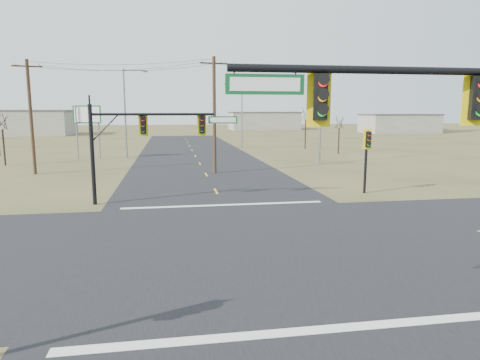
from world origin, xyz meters
name	(u,v)px	position (x,y,z in m)	size (l,w,h in m)	color
ground	(246,243)	(0.00, 0.00, 0.00)	(320.00, 320.00, 0.00)	brown
road_ew	(246,243)	(0.00, 0.00, 0.01)	(160.00, 14.00, 0.02)	black
road_ns	(246,243)	(0.00, 0.00, 0.01)	(14.00, 160.00, 0.02)	black
stop_bar_near	(298,332)	(0.00, -7.50, 0.03)	(12.00, 0.40, 0.01)	silver
stop_bar_far	(224,205)	(0.00, 7.50, 0.03)	(12.00, 0.40, 0.01)	silver
mast_arm_far	(149,132)	(-4.32, 9.04, 4.34)	(8.82, 0.48, 5.97)	black
pedestal_signal_ne	(367,146)	(10.01, 9.70, 3.21)	(0.66, 0.57, 4.40)	black
utility_pole_near	(214,114)	(0.86, 20.82, 5.30)	(2.48, 0.61, 10.25)	#422A1C
utility_pole_far	(31,116)	(-15.01, 22.91, 5.15)	(2.39, 0.69, 9.95)	#422A1C
highway_sign	(87,121)	(-12.50, 35.00, 4.37)	(3.24, 0.79, 6.19)	slate
streetlight_a	(319,109)	(12.45, 26.35, 5.72)	(2.83, 0.29, 10.19)	slate
streetlight_b	(240,112)	(7.28, 45.62, 5.47)	(2.71, 0.26, 9.74)	slate
streetlight_c	(127,108)	(-8.01, 35.48, 5.87)	(2.92, 0.38, 10.46)	slate
bare_tree_a	(2,121)	(-19.96, 30.00, 4.58)	(2.46, 2.46, 5.79)	black
bare_tree_c	(339,122)	(18.69, 35.83, 4.17)	(2.83, 2.83, 5.31)	black
bare_tree_d	(306,114)	(16.83, 44.13, 5.11)	(2.63, 2.63, 6.34)	black
warehouse_left	(8,123)	(-40.00, 90.00, 2.75)	(28.00, 14.00, 5.50)	#A6A293
warehouse_mid	(264,121)	(25.00, 110.00, 2.50)	(20.00, 12.00, 5.00)	#A6A293
warehouse_right	(399,124)	(55.00, 85.00, 2.25)	(18.00, 10.00, 4.50)	#A6A293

